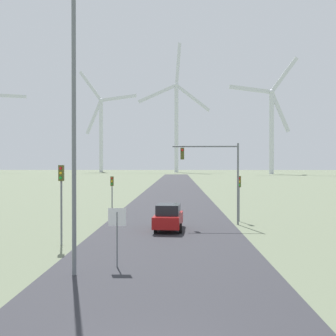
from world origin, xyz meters
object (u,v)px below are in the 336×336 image
at_px(traffic_light_post_near_right, 239,188).
at_px(traffic_light_mast_overhead, 215,166).
at_px(wind_turbine_right, 272,122).
at_px(wind_turbine_center, 176,118).
at_px(streetlamp, 74,96).
at_px(stop_sign_near, 117,226).
at_px(traffic_light_post_mid_left, 112,186).
at_px(car_approaching, 168,217).
at_px(wind_turbine_left, 101,127).
at_px(traffic_light_post_near_left, 61,187).

distance_m(traffic_light_post_near_right, traffic_light_mast_overhead, 3.26).
bearing_deg(wind_turbine_right, wind_turbine_center, 140.21).
bearing_deg(streetlamp, wind_turbine_right, 74.03).
xyz_separation_m(stop_sign_near, traffic_light_mast_overhead, (5.58, 12.52, 2.62)).
xyz_separation_m(traffic_light_post_near_right, traffic_light_post_mid_left, (-11.17, 5.17, -0.15)).
bearing_deg(wind_turbine_center, stop_sign_near, -90.56).
xyz_separation_m(streetlamp, car_approaching, (3.67, 11.21, -6.54)).
bearing_deg(wind_turbine_left, traffic_light_post_near_left, -79.52).
distance_m(traffic_light_post_near_left, car_approaching, 8.31).
bearing_deg(streetlamp, wind_turbine_center, 89.00).
bearing_deg(traffic_light_post_near_right, traffic_light_post_mid_left, 155.16).
bearing_deg(wind_turbine_left, stop_sign_near, -78.71).
xyz_separation_m(streetlamp, wind_turbine_center, (3.58, 204.53, 23.23)).
bearing_deg(traffic_light_post_mid_left, wind_turbine_left, 101.40).
height_order(traffic_light_mast_overhead, wind_turbine_right, wind_turbine_right).
bearing_deg(traffic_light_post_near_right, streetlamp, -120.80).
xyz_separation_m(traffic_light_post_near_left, wind_turbine_right, (50.29, 161.58, 20.98)).
height_order(traffic_light_post_mid_left, car_approaching, traffic_light_post_mid_left).
xyz_separation_m(stop_sign_near, wind_turbine_center, (1.98, 203.24, 28.82)).
bearing_deg(car_approaching, wind_turbine_right, 74.18).
bearing_deg(traffic_light_post_mid_left, traffic_light_mast_overhead, -37.30).
relative_size(traffic_light_post_near_right, traffic_light_mast_overhead, 0.59).
distance_m(wind_turbine_left, wind_turbine_center, 44.38).
height_order(streetlamp, car_approaching, streetlamp).
distance_m(traffic_light_post_near_left, traffic_light_post_near_right, 15.05).
height_order(traffic_light_post_near_left, traffic_light_post_near_right, traffic_light_post_near_left).
height_order(traffic_light_post_near_left, traffic_light_mast_overhead, traffic_light_mast_overhead).
distance_m(traffic_light_post_near_right, wind_turbine_left, 202.54).
height_order(traffic_light_post_mid_left, wind_turbine_right, wind_turbine_right).
xyz_separation_m(traffic_light_mast_overhead, wind_turbine_right, (40.78, 153.76, 19.83)).
relative_size(traffic_light_post_mid_left, wind_turbine_right, 0.06).
xyz_separation_m(traffic_light_post_near_right, traffic_light_mast_overhead, (-2.09, -1.75, 1.78)).
xyz_separation_m(streetlamp, traffic_light_post_mid_left, (-1.90, 20.72, -4.91)).
relative_size(traffic_light_post_near_right, car_approaching, 0.87).
xyz_separation_m(streetlamp, traffic_light_post_near_right, (9.27, 15.55, -4.76)).
bearing_deg(wind_turbine_center, wind_turbine_right, -39.79).
bearing_deg(traffic_light_post_near_left, wind_turbine_center, 88.30).
xyz_separation_m(traffic_light_mast_overhead, wind_turbine_center, (-3.60, 190.72, 26.21)).
xyz_separation_m(traffic_light_post_mid_left, wind_turbine_right, (49.86, 146.84, 21.77)).
bearing_deg(wind_turbine_right, traffic_light_post_near_left, -107.29).
bearing_deg(wind_turbine_left, wind_turbine_center, -7.82).
height_order(car_approaching, wind_turbine_center, wind_turbine_center).
height_order(traffic_light_post_near_right, traffic_light_post_mid_left, traffic_light_post_near_right).
bearing_deg(wind_turbine_center, traffic_light_post_near_left, -91.70).
bearing_deg(wind_turbine_center, car_approaching, -89.97).
xyz_separation_m(traffic_light_post_near_left, traffic_light_post_near_right, (11.60, 9.57, -0.64)).
bearing_deg(traffic_light_post_near_right, car_approaching, -142.24).
height_order(traffic_light_post_near_left, car_approaching, traffic_light_post_near_left).
relative_size(stop_sign_near, traffic_light_post_near_left, 0.58).
bearing_deg(traffic_light_post_near_left, traffic_light_post_mid_left, 88.33).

